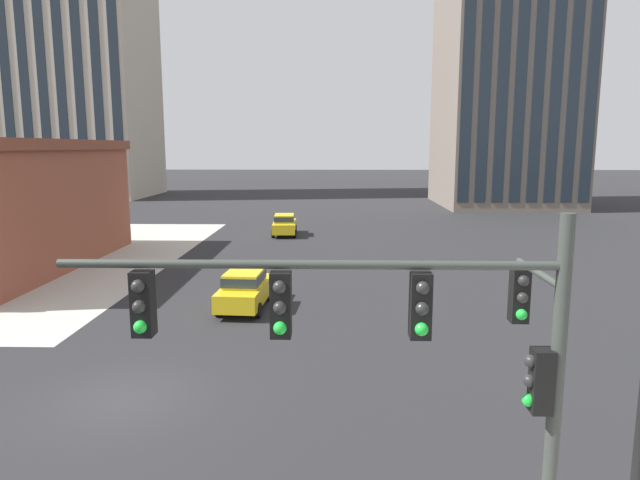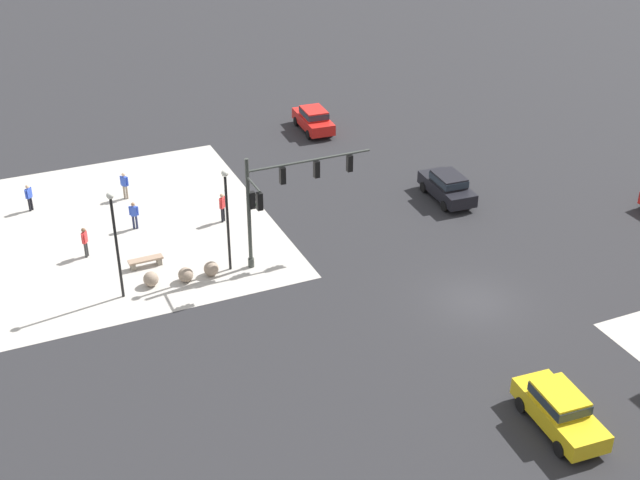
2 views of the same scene
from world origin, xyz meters
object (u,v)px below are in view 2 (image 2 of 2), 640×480
(pedestrian_with_bag, at_px, (125,184))
(bollard_sphere_curb_c, at_px, (151,279))
(bollard_sphere_curb_b, at_px, (186,275))
(car_cross_westbound, at_px, (314,119))
(pedestrian_at_curb, at_px, (29,196))
(street_lamp_corner_near, at_px, (227,209))
(pedestrian_by_lamp, at_px, (222,205))
(street_lamp_mid_sidewalk, at_px, (115,233))
(car_cross_eastbound, at_px, (447,186))
(bollard_sphere_curb_a, at_px, (211,269))
(pedestrian_near_bench, at_px, (134,214))
(car_main_southbound_near, at_px, (560,409))
(traffic_signal_main, at_px, (279,194))
(pedestrian_walking_east, at_px, (85,240))
(bench_near_signal, at_px, (146,261))

(pedestrian_with_bag, bearing_deg, bollard_sphere_curb_c, 84.32)
(bollard_sphere_curb_b, height_order, car_cross_westbound, car_cross_westbound)
(bollard_sphere_curb_c, relative_size, pedestrian_with_bag, 0.45)
(pedestrian_at_curb, relative_size, street_lamp_corner_near, 0.29)
(bollard_sphere_curb_b, bearing_deg, pedestrian_by_lamp, -124.71)
(street_lamp_mid_sidewalk, height_order, car_cross_eastbound, street_lamp_mid_sidewalk)
(bollard_sphere_curb_c, height_order, car_cross_westbound, car_cross_westbound)
(pedestrian_by_lamp, distance_m, car_cross_eastbound, 13.52)
(pedestrian_at_curb, height_order, pedestrian_with_bag, pedestrian_with_bag)
(bollard_sphere_curb_b, bearing_deg, bollard_sphere_curb_a, -178.01)
(bollard_sphere_curb_c, xyz_separation_m, street_lamp_mid_sidewalk, (1.52, 0.44, 3.19))
(bollard_sphere_curb_a, height_order, street_lamp_mid_sidewalk, street_lamp_mid_sidewalk)
(pedestrian_by_lamp, height_order, car_cross_eastbound, pedestrian_by_lamp)
(pedestrian_near_bench, relative_size, car_cross_westbound, 0.36)
(pedestrian_by_lamp, bearing_deg, car_main_southbound_near, 106.90)
(bollard_sphere_curb_a, xyz_separation_m, car_main_southbound_near, (-9.09, 16.59, 0.53))
(traffic_signal_main, xyz_separation_m, pedestrian_with_bag, (5.78, -10.81, -3.05))
(pedestrian_walking_east, bearing_deg, pedestrian_by_lamp, -173.69)
(bollard_sphere_curb_b, relative_size, street_lamp_corner_near, 0.14)
(pedestrian_near_bench, height_order, car_cross_eastbound, car_cross_eastbound)
(traffic_signal_main, relative_size, bollard_sphere_curb_c, 8.96)
(pedestrian_walking_east, xyz_separation_m, street_lamp_corner_near, (-6.60, 4.33, 2.54))
(bollard_sphere_curb_b, xyz_separation_m, car_main_southbound_near, (-10.45, 16.54, 0.53))
(pedestrian_walking_east, height_order, street_lamp_corner_near, street_lamp_corner_near)
(bollard_sphere_curb_a, relative_size, pedestrian_at_curb, 0.46)
(bollard_sphere_curb_a, bearing_deg, pedestrian_with_bag, -79.06)
(bollard_sphere_curb_a, xyz_separation_m, pedestrian_at_curb, (7.52, -11.29, 0.57))
(bollard_sphere_curb_a, distance_m, pedestrian_at_curb, 13.58)
(bollard_sphere_curb_a, xyz_separation_m, street_lamp_corner_near, (-1.09, -0.19, 3.14))
(bollard_sphere_curb_b, relative_size, car_cross_westbound, 0.17)
(bench_near_signal, xyz_separation_m, pedestrian_by_lamp, (-5.29, -3.20, 0.70))
(pedestrian_with_bag, xyz_separation_m, car_main_southbound_near, (-11.13, 27.20, -0.07))
(bollard_sphere_curb_c, bearing_deg, pedestrian_with_bag, -95.68)
(bench_near_signal, height_order, pedestrian_at_curb, pedestrian_at_curb)
(car_cross_eastbound, bearing_deg, pedestrian_by_lamp, -11.67)
(bollard_sphere_curb_b, relative_size, pedestrian_with_bag, 0.45)
(bollard_sphere_curb_a, height_order, street_lamp_corner_near, street_lamp_corner_near)
(bench_near_signal, height_order, car_cross_westbound, car_cross_westbound)
(pedestrian_at_curb, distance_m, pedestrian_by_lamp, 11.55)
(pedestrian_at_curb, bearing_deg, street_lamp_corner_near, 127.79)
(street_lamp_corner_near, xyz_separation_m, car_main_southbound_near, (-8.00, 16.78, -2.61))
(pedestrian_near_bench, height_order, car_main_southbound_near, car_main_southbound_near)
(street_lamp_corner_near, bearing_deg, pedestrian_by_lamp, -104.23)
(street_lamp_mid_sidewalk, bearing_deg, car_cross_eastbound, -172.04)
(bollard_sphere_curb_a, distance_m, pedestrian_by_lamp, 5.94)
(pedestrian_by_lamp, bearing_deg, bollard_sphere_curb_a, 65.96)
(street_lamp_mid_sidewalk, bearing_deg, traffic_signal_main, 179.75)
(street_lamp_mid_sidewalk, bearing_deg, street_lamp_corner_near, -176.36)
(street_lamp_corner_near, height_order, car_cross_eastbound, street_lamp_corner_near)
(traffic_signal_main, height_order, street_lamp_corner_near, traffic_signal_main)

